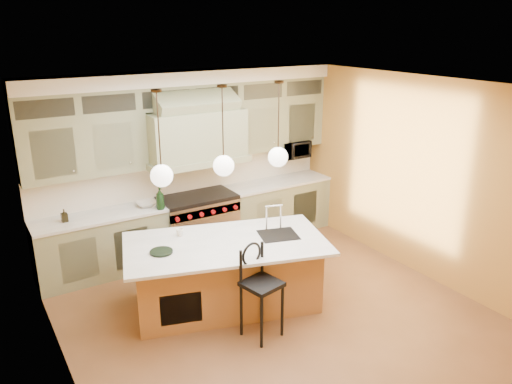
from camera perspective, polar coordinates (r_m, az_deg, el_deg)
floor at (r=6.72m, az=1.59°, el=-13.38°), size 5.00×5.00×0.00m
ceiling at (r=5.73m, az=1.85°, el=12.02°), size 5.00×5.00×0.00m
wall_back at (r=8.18m, az=-7.95°, el=3.53°), size 5.00×0.00×5.00m
wall_front at (r=4.40m, az=20.23°, el=-11.32°), size 5.00×0.00×5.00m
wall_left at (r=5.24m, az=-21.99°, el=-6.59°), size 0.00×5.00×5.00m
wall_right at (r=7.67m, az=17.55°, el=1.80°), size 0.00×5.00×5.00m
back_cabinetry at (r=7.95m, az=-7.16°, el=2.97°), size 5.00×0.77×2.90m
range at (r=8.17m, az=-6.63°, el=-3.56°), size 1.20×0.74×0.96m
kitchen_island at (r=6.64m, az=-3.41°, el=-9.12°), size 2.83×2.03×1.35m
counter_stool at (r=5.93m, az=0.46°, el=-10.61°), size 0.48×0.48×1.16m
microwave at (r=8.91m, az=4.28°, el=4.91°), size 0.54×0.37×0.30m
oil_bottle_a at (r=7.52m, az=-10.92°, el=-0.73°), size 0.14×0.14×0.34m
oil_bottle_b at (r=7.44m, az=-21.07°, el=-2.52°), size 0.09×0.09×0.18m
fruit_bowl at (r=7.72m, az=-12.43°, el=-1.34°), size 0.32×0.32×0.07m
cup at (r=6.64m, az=-8.69°, el=-4.58°), size 0.12×0.12×0.09m
pendant_left at (r=5.78m, az=-10.75°, el=2.12°), size 0.26×0.26×1.11m
pendant_center at (r=6.09m, az=-3.73°, el=3.28°), size 0.26×0.26×1.11m
pendant_right at (r=6.49m, az=2.53°, el=4.27°), size 0.26×0.26×1.11m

